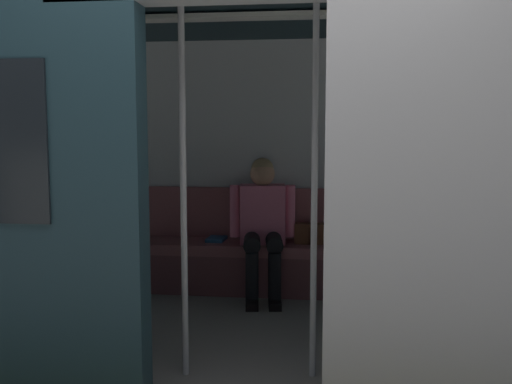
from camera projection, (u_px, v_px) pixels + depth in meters
train_car at (255, 113)px, 3.80m from camera, size 6.40×2.73×2.29m
bench_seat at (276, 256)px, 4.95m from camera, size 2.41×0.44×0.43m
person_seated at (263, 219)px, 4.87m from camera, size 0.55×0.71×1.16m
handbag at (310, 233)px, 4.96m from camera, size 0.26×0.15×0.17m
book at (216, 239)px, 5.08m from camera, size 0.16×0.23×0.03m
grab_pole_door at (183, 189)px, 3.23m from camera, size 0.04×0.04×2.15m
grab_pole_far at (314, 189)px, 3.21m from camera, size 0.04×0.04×2.15m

